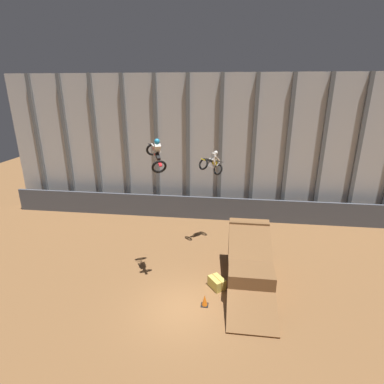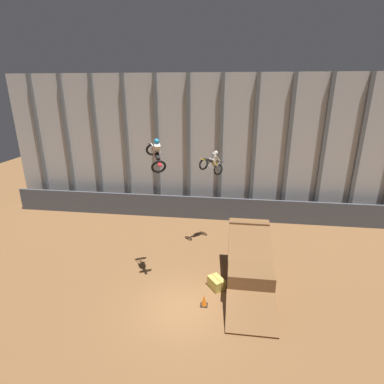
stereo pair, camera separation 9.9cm
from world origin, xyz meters
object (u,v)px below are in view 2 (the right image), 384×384
at_px(dirt_ramp, 249,264).
at_px(hay_bale_trackside, 216,283).
at_px(rider_bike_left_air, 156,154).
at_px(rider_bike_right_air, 212,163).
at_px(traffic_cone_near_ramp, 204,301).

distance_m(dirt_ramp, hay_bale_trackside, 2.05).
bearing_deg(dirt_ramp, rider_bike_left_air, -174.81).
distance_m(rider_bike_right_air, hay_bale_trackside, 7.23).
bearing_deg(traffic_cone_near_ramp, dirt_ramp, 47.96).
bearing_deg(hay_bale_trackside, traffic_cone_near_ramp, -109.28).
distance_m(dirt_ramp, rider_bike_left_air, 7.68).
height_order(dirt_ramp, traffic_cone_near_ramp, dirt_ramp).
relative_size(rider_bike_right_air, hay_bale_trackside, 1.60).
relative_size(dirt_ramp, rider_bike_right_air, 3.53).
relative_size(rider_bike_left_air, traffic_cone_near_ramp, 3.20).
distance_m(rider_bike_left_air, hay_bale_trackside, 7.37).
bearing_deg(rider_bike_left_air, rider_bike_right_air, 35.57).
relative_size(dirt_ramp, rider_bike_left_air, 3.30).
bearing_deg(rider_bike_left_air, dirt_ramp, -20.49).
bearing_deg(traffic_cone_near_ramp, rider_bike_left_air, 142.43).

